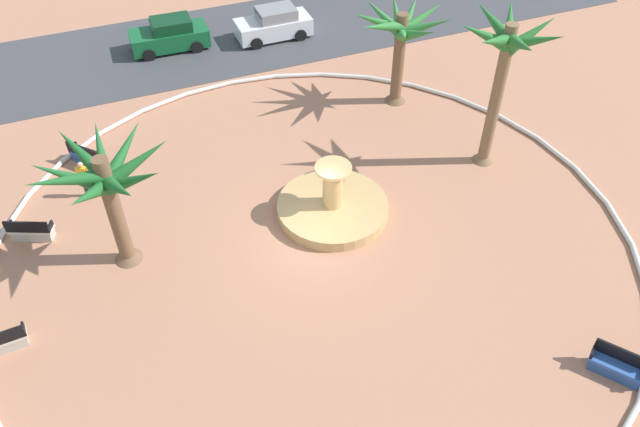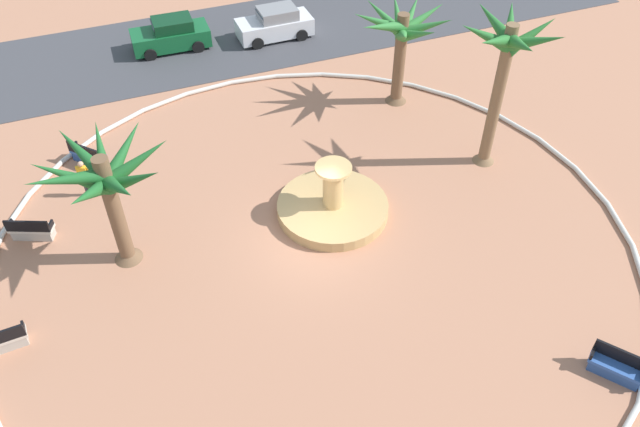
% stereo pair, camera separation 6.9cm
% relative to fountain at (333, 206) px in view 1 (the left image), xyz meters
% --- Properties ---
extents(ground_plane, '(80.00, 80.00, 0.00)m').
position_rel_fountain_xyz_m(ground_plane, '(-1.22, -1.25, -0.32)').
color(ground_plane, tan).
extents(plaza_curb, '(23.35, 23.35, 0.20)m').
position_rel_fountain_xyz_m(plaza_curb, '(-1.22, -1.25, -0.22)').
color(plaza_curb, silver).
rests_on(plaza_curb, ground).
extents(street_asphalt, '(48.00, 8.00, 0.03)m').
position_rel_fountain_xyz_m(street_asphalt, '(-1.22, 14.83, -0.30)').
color(street_asphalt, '#424247').
rests_on(street_asphalt, ground).
extents(fountain, '(4.26, 4.26, 2.26)m').
position_rel_fountain_xyz_m(fountain, '(0.00, 0.00, 0.00)').
color(fountain, tan).
rests_on(fountain, ground).
extents(palm_tree_near_fountain, '(4.46, 4.21, 4.63)m').
position_rel_fountain_xyz_m(palm_tree_near_fountain, '(5.69, 6.14, 3.10)').
color(palm_tree_near_fountain, brown).
rests_on(palm_tree_near_fountain, ground).
extents(palm_tree_by_curb, '(4.68, 4.52, 4.79)m').
position_rel_fountain_xyz_m(palm_tree_by_curb, '(-7.71, 0.45, 3.21)').
color(palm_tree_by_curb, brown).
rests_on(palm_tree_by_curb, ground).
extents(palm_tree_mid_plaza, '(3.85, 4.05, 6.45)m').
position_rel_fountain_xyz_m(palm_tree_mid_plaza, '(7.11, 0.67, 4.50)').
color(palm_tree_mid_plaza, brown).
rests_on(palm_tree_mid_plaza, ground).
extents(bench_east, '(1.63, 0.62, 1.00)m').
position_rel_fountain_xyz_m(bench_east, '(-11.96, -2.08, 0.03)').
color(bench_east, beige).
rests_on(bench_east, ground).
extents(bench_west, '(1.67, 1.08, 1.00)m').
position_rel_fountain_xyz_m(bench_west, '(-10.80, 2.72, 0.03)').
color(bench_west, beige).
rests_on(bench_west, ground).
extents(bench_north, '(1.36, 1.58, 1.00)m').
position_rel_fountain_xyz_m(bench_north, '(5.24, -9.73, 0.03)').
color(bench_north, '#335BA8').
rests_on(bench_north, ground).
extents(bench_southeast, '(1.45, 1.52, 1.00)m').
position_rel_fountain_xyz_m(bench_southeast, '(-8.37, 6.53, 0.03)').
color(bench_southeast, '#335BA8').
rests_on(bench_southeast, ground).
extents(person_cyclist_photo, '(0.48, 0.33, 1.68)m').
position_rel_fountain_xyz_m(person_cyclist_photo, '(-8.60, 4.41, 0.62)').
color(person_cyclist_photo, '#33333D').
rests_on(person_cyclist_photo, ground).
extents(parked_car_leftmost, '(4.05, 2.01, 1.67)m').
position_rel_fountain_xyz_m(parked_car_leftmost, '(-3.14, 14.87, 0.46)').
color(parked_car_leftmost, '#145B2D').
rests_on(parked_car_leftmost, ground).
extents(parked_car_second, '(4.01, 1.94, 1.67)m').
position_rel_fountain_xyz_m(parked_car_second, '(2.32, 14.06, 0.46)').
color(parked_car_second, silver).
rests_on(parked_car_second, ground).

